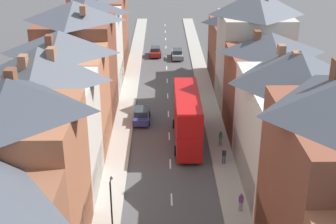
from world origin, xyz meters
TOP-DOWN VIEW (x-y plane):
  - pavement_left at (-5.10, 38.00)m, footprint 2.20×104.00m
  - pavement_right at (5.10, 38.00)m, footprint 2.20×104.00m
  - centre_line_dashes at (0.00, 36.00)m, footprint 0.14×97.80m
  - terrace_row_left at (-10.19, 25.19)m, footprint 8.00×71.91m
  - terrace_row_right at (10.19, 19.32)m, footprint 8.00×67.46m
  - double_decker_bus_lead at (1.79, 28.76)m, footprint 2.74×10.80m
  - car_near_blue at (1.80, 59.05)m, footprint 1.90×4.52m
  - car_near_silver at (-3.10, 33.95)m, footprint 1.90×4.41m
  - car_parked_left_a at (-1.80, 60.46)m, footprint 1.90×4.02m
  - car_parked_right_a at (1.80, 43.47)m, footprint 1.90×4.20m
  - pedestrian_mid_left at (5.43, 16.08)m, footprint 0.36×0.22m
  - pedestrian_mid_right at (5.05, 23.75)m, footprint 0.36×0.22m
  - pedestrian_far_left at (5.15, 27.49)m, footprint 0.36×0.22m
  - street_lamp at (-4.25, 12.02)m, footprint 0.20×1.12m

SIDE VIEW (x-z plane):
  - centre_line_dashes at x=0.00m, z-range 0.00..0.01m
  - pavement_left at x=-5.10m, z-range 0.00..0.14m
  - pavement_right at x=5.10m, z-range 0.00..0.14m
  - car_near_blue at x=1.80m, z-range 0.01..1.61m
  - car_parked_right_a at x=1.80m, z-range 0.01..1.61m
  - car_parked_left_a at x=-1.80m, z-range 0.01..1.62m
  - car_near_silver at x=-3.10m, z-range 0.01..1.64m
  - pedestrian_mid_left at x=5.43m, z-range 0.23..1.84m
  - pedestrian_mid_right at x=5.05m, z-range 0.23..1.84m
  - pedestrian_far_left at x=5.15m, z-range 0.23..1.84m
  - double_decker_bus_lead at x=1.79m, z-range 0.17..5.47m
  - street_lamp at x=-4.25m, z-range 0.49..5.99m
  - terrace_row_right at x=10.19m, z-range -0.84..13.13m
  - terrace_row_left at x=-10.19m, z-range -0.43..12.99m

